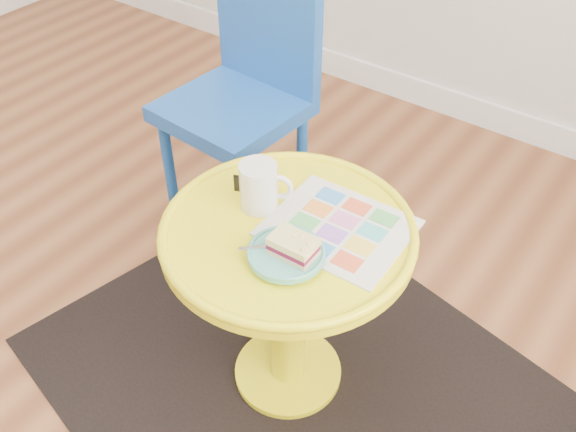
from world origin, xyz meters
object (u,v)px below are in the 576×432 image
Objects in this scene: side_table at (288,277)px; chair at (247,85)px; plate at (286,254)px; mug at (260,185)px; newspaper at (338,228)px.

chair is at bearing 136.43° from side_table.
plate is at bearing -56.07° from side_table.
side_table is at bearing -39.54° from mug.
chair is 5.35× the size of plate.
mug is at bearing 144.86° from plate.
plate is at bearing -58.99° from mug.
plate is (0.59, -0.59, 0.06)m from chair.
chair reaches higher than newspaper.
chair is (-0.53, 0.51, 0.12)m from side_table.
side_table is 0.24m from mug.
newspaper is 1.85× the size of plate.
mug is (-0.19, -0.04, 0.06)m from newspaper.
side_table is 0.20m from newspaper.
side_table is at bearing -144.92° from newspaper.
side_table is at bearing -39.87° from chair.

